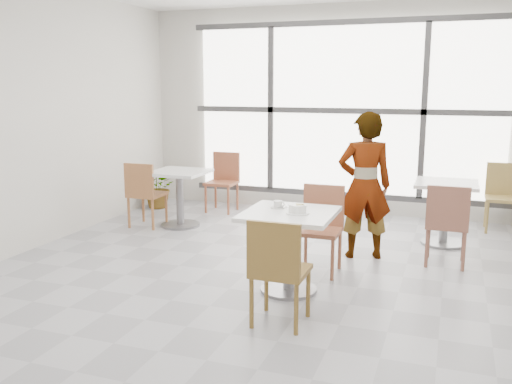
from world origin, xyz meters
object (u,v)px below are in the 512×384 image
(main_table, at_px, (289,236))
(bg_table_left, at_px, (180,190))
(bg_chair_right_far, at_px, (503,192))
(plant_left, at_px, (159,187))
(chair_far, at_px, (321,223))
(oatmeal_bowl, at_px, (298,209))
(chair_near, at_px, (278,266))
(person, at_px, (365,186))
(coffee_cup, at_px, (278,205))
(bg_table_right, at_px, (445,204))
(bg_chair_right_near, at_px, (447,220))
(bg_chair_left_near, at_px, (144,190))
(bg_chair_left_far, at_px, (224,177))

(main_table, height_order, bg_table_left, same)
(bg_chair_right_far, bearing_deg, plant_left, -175.80)
(chair_far, xyz_separation_m, oatmeal_bowl, (-0.05, -0.72, 0.29))
(chair_near, xyz_separation_m, person, (0.34, 2.02, 0.30))
(coffee_cup, relative_size, bg_chair_right_far, 0.18)
(main_table, relative_size, bg_table_left, 1.07)
(plant_left, bearing_deg, chair_near, -48.89)
(chair_near, bearing_deg, bg_chair_right_far, -116.12)
(bg_table_right, bearing_deg, plant_left, 171.99)
(oatmeal_bowl, distance_m, bg_table_left, 2.83)
(main_table, height_order, coffee_cup, coffee_cup)
(bg_table_left, bearing_deg, bg_table_right, 4.99)
(main_table, relative_size, bg_chair_right_far, 0.92)
(chair_far, relative_size, bg_chair_right_near, 1.00)
(oatmeal_bowl, distance_m, bg_chair_left_near, 3.02)
(bg_chair_right_far, bearing_deg, chair_near, -116.12)
(bg_table_right, bearing_deg, oatmeal_bowl, -119.67)
(bg_chair_left_far, height_order, plant_left, bg_chair_left_far)
(bg_table_right, height_order, bg_chair_left_near, bg_chair_left_near)
(bg_chair_right_far, bearing_deg, bg_table_left, -162.98)
(chair_near, height_order, bg_table_right, chair_near)
(main_table, relative_size, chair_far, 0.92)
(chair_near, distance_m, oatmeal_bowl, 0.77)
(main_table, height_order, bg_chair_right_far, bg_chair_right_far)
(chair_far, relative_size, coffee_cup, 5.47)
(main_table, distance_m, bg_table_right, 2.46)
(bg_table_right, bearing_deg, main_table, -121.93)
(chair_far, bearing_deg, chair_near, -90.23)
(person, bearing_deg, oatmeal_bowl, 54.44)
(chair_near, distance_m, bg_chair_right_far, 4.22)
(bg_table_left, xyz_separation_m, bg_table_right, (3.35, 0.29, 0.00))
(bg_table_left, distance_m, bg_chair_left_near, 0.47)
(chair_near, xyz_separation_m, bg_chair_right_far, (1.86, 3.79, 0.00))
(chair_near, bearing_deg, person, -99.63)
(bg_table_left, relative_size, bg_chair_left_far, 0.86)
(chair_near, relative_size, coffee_cup, 5.47)
(bg_table_left, bearing_deg, coffee_cup, -41.51)
(bg_table_right, relative_size, bg_chair_left_near, 0.86)
(chair_far, xyz_separation_m, bg_table_right, (1.16, 1.41, -0.01))
(person, xyz_separation_m, bg_table_right, (0.83, 0.83, -0.31))
(bg_chair_left_far, bearing_deg, bg_table_left, -99.57)
(main_table, xyz_separation_m, bg_chair_left_far, (-1.86, 2.87, -0.02))
(bg_chair_left_near, bearing_deg, plant_left, -69.76)
(bg_chair_right_near, bearing_deg, chair_far, 24.61)
(chair_near, bearing_deg, main_table, -80.17)
(coffee_cup, height_order, bg_chair_right_near, bg_chair_right_near)
(bg_table_left, bearing_deg, chair_far, -27.15)
(chair_far, distance_m, bg_table_left, 2.45)
(bg_chair_left_near, bearing_deg, oatmeal_bowl, 147.63)
(bg_chair_right_near, bearing_deg, bg_table_left, -9.56)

